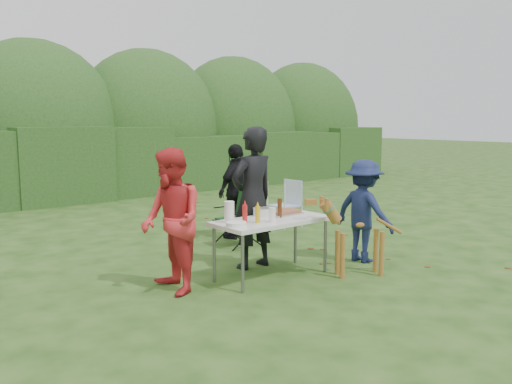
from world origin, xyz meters
TOP-DOWN VIEW (x-y plane):
  - ground at (0.00, 0.00)m, footprint 80.00×80.00m
  - hedge_row at (0.00, 8.00)m, footprint 22.00×1.40m
  - shrub_backdrop at (0.00, 9.60)m, footprint 20.00×2.60m
  - folding_table at (-0.15, 0.21)m, footprint 1.50×0.70m
  - person_cook at (-0.06, 0.71)m, footprint 0.71×0.48m
  - person_red_jacket at (-1.43, 0.47)m, footprint 0.75×0.90m
  - person_black_puffy at (0.89, 2.28)m, footprint 0.99×0.63m
  - child at (1.33, -0.03)m, footprint 0.58×0.95m
  - dog at (0.75, -0.45)m, footprint 1.11×0.86m
  - camping_chair at (0.54, 1.82)m, footprint 0.60×0.60m
  - lawn_chair at (2.11, 2.44)m, footprint 0.53×0.53m
  - food_tray at (0.18, 0.35)m, footprint 0.45×0.30m
  - focaccia_bread at (0.18, 0.35)m, footprint 0.40×0.26m
  - mustard_bottle at (-0.45, 0.13)m, footprint 0.06×0.06m
  - ketchup_bottle at (-0.58, 0.21)m, footprint 0.06×0.06m
  - beer_bottle at (-0.01, 0.22)m, footprint 0.06×0.06m
  - paper_towel_roll at (-0.71, 0.34)m, footprint 0.12×0.12m
  - cup_stack at (-0.30, 0.04)m, footprint 0.08×0.08m
  - pasta_bowl at (-0.09, 0.46)m, footprint 0.26×0.26m
  - plate_stack at (-0.78, 0.13)m, footprint 0.24×0.24m

SIDE VIEW (x-z plane):
  - ground at x=0.00m, z-range 0.00..0.00m
  - lawn_chair at x=2.11m, z-range 0.00..0.86m
  - camping_chair at x=0.54m, z-range 0.00..0.94m
  - dog at x=0.75m, z-range 0.00..0.99m
  - folding_table at x=-0.15m, z-range 0.32..1.06m
  - child at x=1.33m, z-range 0.00..1.42m
  - food_tray at x=0.18m, z-range 0.74..0.76m
  - plate_stack at x=-0.78m, z-range 0.74..0.79m
  - focaccia_bread at x=0.18m, z-range 0.76..0.80m
  - person_black_puffy at x=0.89m, z-range 0.00..1.57m
  - pasta_bowl at x=-0.09m, z-range 0.74..0.84m
  - cup_stack at x=-0.30m, z-range 0.74..0.92m
  - person_red_jacket at x=-1.43m, z-range 0.00..1.66m
  - mustard_bottle at x=-0.45m, z-range 0.74..0.94m
  - hedge_row at x=0.00m, z-range 0.00..1.70m
  - ketchup_bottle at x=-0.58m, z-range 0.74..0.96m
  - beer_bottle at x=-0.01m, z-range 0.74..0.98m
  - paper_towel_roll at x=-0.71m, z-range 0.74..1.00m
  - person_cook at x=-0.06m, z-range 0.00..1.88m
  - shrub_backdrop at x=0.00m, z-range 0.00..3.20m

